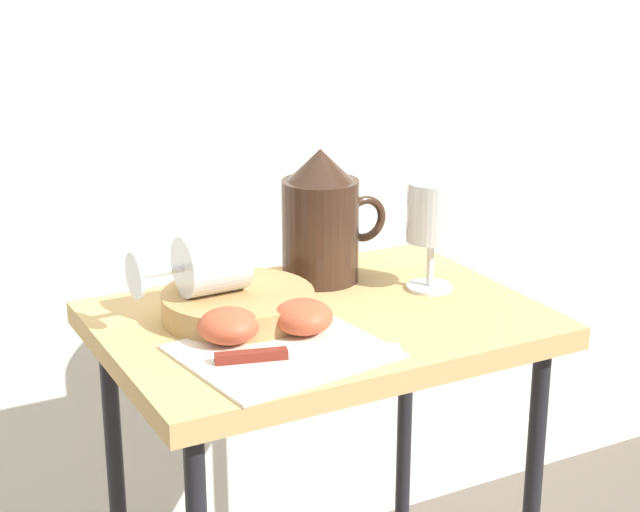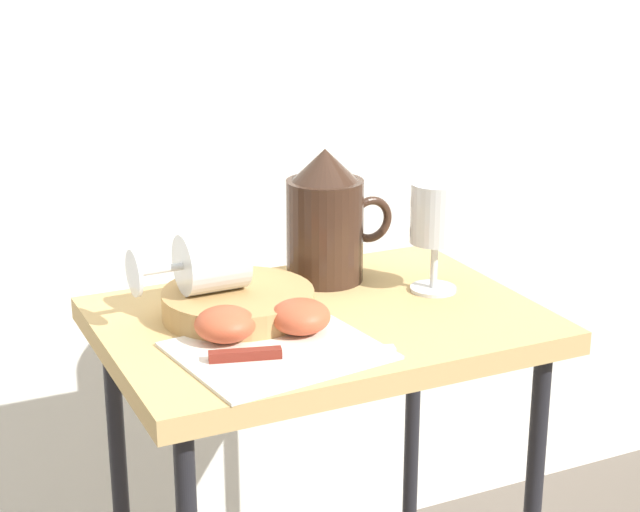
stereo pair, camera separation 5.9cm
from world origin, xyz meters
TOP-DOWN VIEW (x-y plane):
  - curtain_drape at (0.00, 0.48)m, footprint 2.40×0.03m
  - table at (0.00, 0.00)m, footprint 0.56×0.40m
  - linen_napkin at (-0.10, -0.09)m, footprint 0.25×0.22m
  - basket_tray at (-0.10, 0.04)m, footprint 0.20×0.20m
  - pitcher at (0.07, 0.12)m, footprint 0.16×0.11m
  - wine_glass_upright at (0.18, 0.01)m, footprint 0.07×0.07m
  - wine_glass_tipped_near at (-0.13, 0.05)m, footprint 0.15×0.08m
  - apple_half_left at (-0.14, -0.04)m, footprint 0.08×0.08m
  - apple_half_right at (-0.05, -0.05)m, footprint 0.08×0.08m
  - knife at (-0.11, -0.11)m, footprint 0.22×0.07m

SIDE VIEW (x-z plane):
  - table at x=0.00m, z-range 0.26..0.93m
  - linen_napkin at x=-0.10m, z-range 0.67..0.68m
  - knife at x=-0.11m, z-range 0.67..0.69m
  - basket_tray at x=-0.10m, z-range 0.67..0.71m
  - apple_half_left at x=-0.14m, z-range 0.68..0.72m
  - apple_half_right at x=-0.05m, z-range 0.68..0.72m
  - wine_glass_tipped_near at x=-0.13m, z-range 0.71..0.79m
  - pitcher at x=0.07m, z-range 0.65..0.84m
  - wine_glass_upright at x=0.18m, z-range 0.70..0.85m
  - curtain_drape at x=0.00m, z-range 0.00..1.82m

